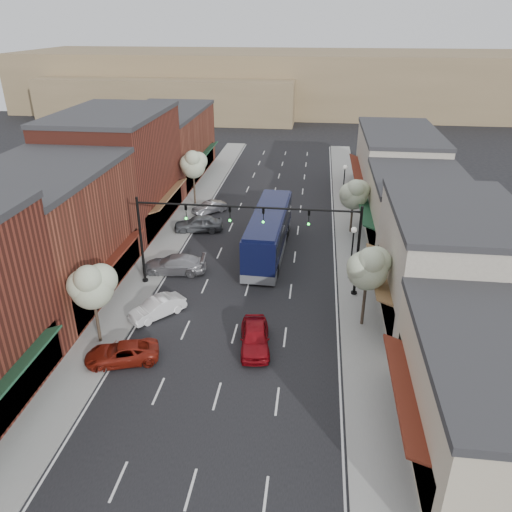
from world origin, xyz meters
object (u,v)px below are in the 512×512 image
(coach_bus, at_px, (269,232))
(parked_car_c, at_px, (174,264))
(signal_mast_left, at_px, (171,229))
(tree_left_near, at_px, (92,285))
(parked_car_b, at_px, (157,308))
(parked_car_e, at_px, (209,207))
(lamp_post_near, at_px, (353,245))
(parked_car_a, at_px, (122,353))
(red_hatchback, at_px, (255,337))
(signal_mast_right, at_px, (325,237))
(tree_right_far, at_px, (354,193))
(tree_left_far, at_px, (193,164))
(parked_car_d, at_px, (199,224))
(tree_right_near, at_px, (369,267))
(lamp_post_far, at_px, (344,178))

(coach_bus, bearing_deg, parked_car_c, -144.99)
(signal_mast_left, distance_m, tree_left_near, 8.48)
(parked_car_b, relative_size, parked_car_e, 1.08)
(lamp_post_near, bearing_deg, parked_car_a, -138.95)
(red_hatchback, bearing_deg, parked_car_a, -170.74)
(signal_mast_right, xyz_separation_m, tree_right_far, (2.73, 11.95, -0.63))
(tree_left_far, height_order, parked_car_d, tree_left_far)
(parked_car_a, bearing_deg, tree_right_far, 127.75)
(tree_right_far, xyz_separation_m, parked_car_d, (-14.55, -1.29, -3.20))
(coach_bus, relative_size, parked_car_a, 2.90)
(tree_right_near, bearing_deg, parked_car_b, -178.10)
(parked_car_b, xyz_separation_m, parked_car_d, (-0.59, 15.17, 0.13))
(tree_left_far, distance_m, red_hatchback, 27.36)
(tree_right_far, bearing_deg, parked_car_e, 165.77)
(tree_right_far, relative_size, tree_left_near, 0.95)
(signal_mast_left, distance_m, parked_car_a, 10.50)
(tree_right_far, distance_m, parked_car_e, 15.38)
(tree_right_far, bearing_deg, coach_bus, -144.06)
(tree_right_near, distance_m, lamp_post_near, 6.74)
(signal_mast_left, relative_size, parked_car_e, 2.22)
(coach_bus, bearing_deg, tree_right_far, 38.00)
(tree_right_far, height_order, red_hatchback, tree_right_far)
(red_hatchback, relative_size, parked_car_a, 1.02)
(lamp_post_far, height_order, red_hatchback, lamp_post_far)
(coach_bus, relative_size, parked_car_b, 3.16)
(parked_car_c, bearing_deg, tree_left_far, -178.00)
(tree_left_far, relative_size, lamp_post_near, 1.38)
(tree_left_far, relative_size, parked_car_c, 1.20)
(parked_car_d, relative_size, parked_car_e, 1.25)
(signal_mast_left, height_order, parked_car_d, signal_mast_left)
(tree_left_far, distance_m, parked_car_e, 5.05)
(tree_left_near, xyz_separation_m, parked_car_a, (2.05, -1.63, -3.62))
(signal_mast_left, distance_m, red_hatchback, 10.92)
(parked_car_a, height_order, parked_car_c, parked_car_c)
(signal_mast_left, xyz_separation_m, parked_car_d, (-0.58, 10.65, -3.83))
(tree_left_near, relative_size, parked_car_c, 1.12)
(signal_mast_left, relative_size, tree_right_near, 1.38)
(lamp_post_near, bearing_deg, tree_left_near, -146.67)
(lamp_post_near, distance_m, coach_bus, 8.03)
(coach_bus, relative_size, parked_car_d, 2.72)
(tree_right_near, xyz_separation_m, coach_bus, (-7.39, 10.65, -2.46))
(red_hatchback, distance_m, parked_car_a, 8.06)
(red_hatchback, bearing_deg, parked_car_b, 150.67)
(tree_left_near, bearing_deg, signal_mast_left, 71.90)
(signal_mast_right, bearing_deg, lamp_post_near, 48.95)
(parked_car_b, bearing_deg, lamp_post_near, 68.90)
(tree_left_near, relative_size, coach_bus, 0.45)
(tree_right_near, height_order, tree_right_far, tree_right_near)
(tree_right_far, distance_m, parked_car_c, 17.95)
(signal_mast_right, relative_size, parked_car_b, 2.06)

